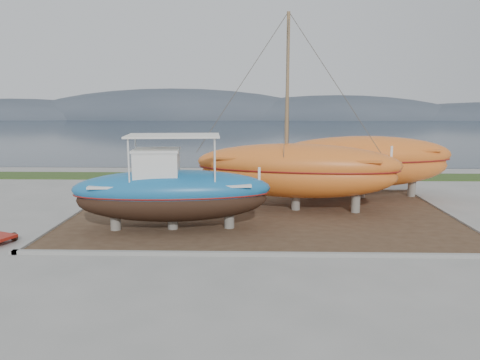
# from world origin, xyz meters

# --- Properties ---
(ground) EXTENTS (140.00, 140.00, 0.00)m
(ground) POSITION_xyz_m (0.00, 0.00, 0.00)
(ground) COLOR gray
(ground) RESTS_ON ground
(dirt_patch) EXTENTS (18.00, 12.00, 0.06)m
(dirt_patch) POSITION_xyz_m (0.00, 4.00, 0.03)
(dirt_patch) COLOR #422D1E
(dirt_patch) RESTS_ON ground
(curb_frame) EXTENTS (18.60, 12.60, 0.15)m
(curb_frame) POSITION_xyz_m (0.00, 4.00, 0.07)
(curb_frame) COLOR gray
(curb_frame) RESTS_ON ground
(grass_strip) EXTENTS (44.00, 3.00, 0.08)m
(grass_strip) POSITION_xyz_m (0.00, 15.50, 0.04)
(grass_strip) COLOR #284219
(grass_strip) RESTS_ON ground
(sea) EXTENTS (260.00, 100.00, 0.04)m
(sea) POSITION_xyz_m (0.00, 70.00, 0.00)
(sea) COLOR #1B2837
(sea) RESTS_ON ground
(mountain_ridge) EXTENTS (200.00, 36.00, 20.00)m
(mountain_ridge) POSITION_xyz_m (0.00, 125.00, 0.00)
(mountain_ridge) COLOR #333D49
(mountain_ridge) RESTS_ON ground
(blue_caique) EXTENTS (8.63, 3.39, 4.06)m
(blue_caique) POSITION_xyz_m (-3.88, 1.24, 2.09)
(blue_caique) COLOR #1A67A2
(blue_caique) RESTS_ON dirt_patch
(white_dinghy) EXTENTS (4.45, 2.72, 1.25)m
(white_dinghy) POSITION_xyz_m (-6.20, 6.09, 0.69)
(white_dinghy) COLOR white
(white_dinghy) RESTS_ON dirt_patch
(orange_sailboat) EXTENTS (10.58, 4.63, 9.64)m
(orange_sailboat) POSITION_xyz_m (1.74, 4.98, 4.88)
(orange_sailboat) COLOR orange
(orange_sailboat) RESTS_ON dirt_patch
(orange_bare_hull) EXTENTS (10.65, 4.26, 3.40)m
(orange_bare_hull) POSITION_xyz_m (5.75, 8.13, 1.76)
(orange_bare_hull) COLOR orange
(orange_bare_hull) RESTS_ON dirt_patch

